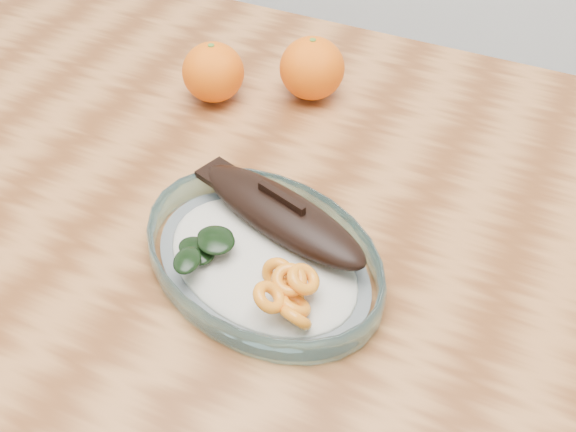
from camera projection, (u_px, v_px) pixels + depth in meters
The scene contains 4 objects.
dining_table at pixel (236, 244), 0.89m from camera, with size 1.20×0.80×0.75m.
plated_meal at pixel (263, 253), 0.71m from camera, with size 0.64×0.64×0.08m.
orange_left at pixel (213, 72), 0.92m from camera, with size 0.08×0.08×0.08m, color #F14604.
orange_right at pixel (312, 68), 0.92m from camera, with size 0.08×0.08×0.08m, color #F14604.
Camera 1 is at (0.32, -0.54, 1.28)m, focal length 45.00 mm.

